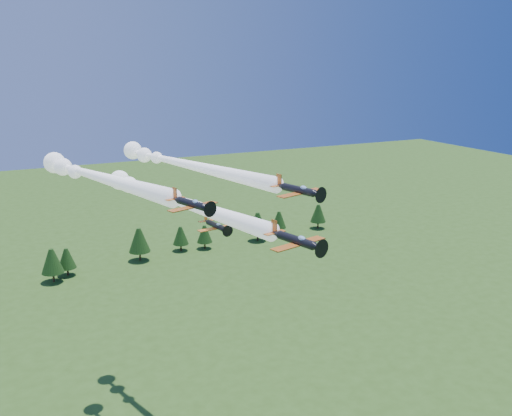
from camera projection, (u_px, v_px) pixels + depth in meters
name	position (u px, v px, depth m)	size (l,w,h in m)	color
plane_lead	(171.00, 198.00, 94.42)	(18.29, 53.14, 3.70)	black
plane_left	(94.00, 175.00, 90.15)	(17.60, 43.23, 3.70)	black
plane_right	(183.00, 163.00, 104.99)	(19.34, 52.37, 3.70)	black
plane_slot	(216.00, 226.00, 86.10)	(6.43, 7.01, 2.24)	black
treeline	(92.00, 248.00, 182.71)	(175.10, 19.38, 11.13)	#382314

